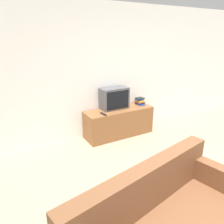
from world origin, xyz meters
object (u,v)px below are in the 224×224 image
at_px(television, 114,98).
at_px(remote_on_stand, 103,114).
at_px(tv_stand, 119,122).
at_px(book_stack, 140,101).

distance_m(television, remote_on_stand, 0.48).
bearing_deg(television, remote_on_stand, -149.16).
relative_size(tv_stand, remote_on_stand, 7.76).
xyz_separation_m(television, remote_on_stand, (-0.37, -0.22, -0.20)).
bearing_deg(remote_on_stand, book_stack, 10.35).
distance_m(tv_stand, television, 0.51).
bearing_deg(tv_stand, book_stack, 5.22).
distance_m(tv_stand, remote_on_stand, 0.54).
xyz_separation_m(television, book_stack, (0.62, -0.04, -0.14)).
bearing_deg(television, book_stack, -3.75).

